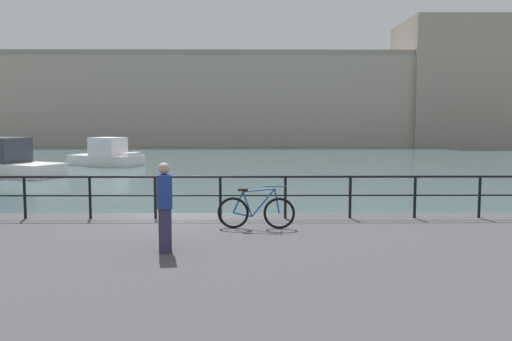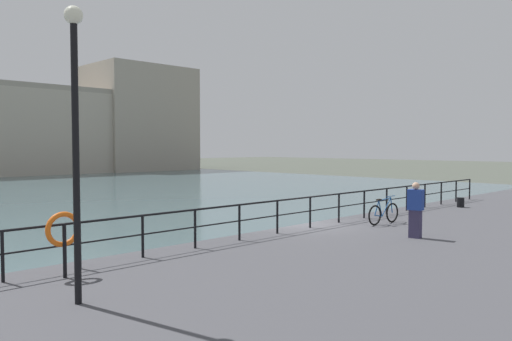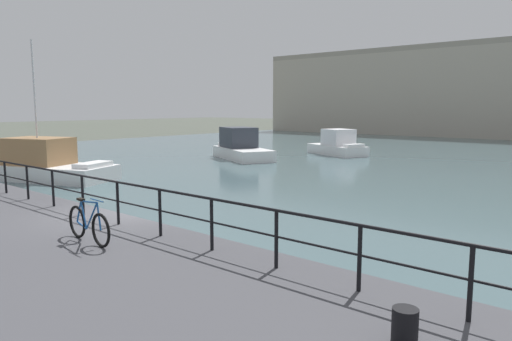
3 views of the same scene
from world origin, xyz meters
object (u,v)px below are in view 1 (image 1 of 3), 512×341
object	(u,v)px
harbor_building	(292,98)
parked_bicycle	(256,212)
moored_harbor_tender	(9,161)
moored_cabin_cruiser	(107,155)
standing_person	(165,206)

from	to	relation	value
harbor_building	parked_bicycle	world-z (taller)	harbor_building
harbor_building	moored_harbor_tender	distance (m)	46.83
moored_harbor_tender	moored_cabin_cruiser	bearing A→B (deg)	-93.74
moored_cabin_cruiser	moored_harbor_tender	distance (m)	8.45
harbor_building	standing_person	bearing A→B (deg)	-96.22
moored_cabin_cruiser	parked_bicycle	distance (m)	30.95
moored_cabin_cruiser	moored_harbor_tender	world-z (taller)	moored_harbor_tender
harbor_building	parked_bicycle	bearing A→B (deg)	-94.88
moored_cabin_cruiser	parked_bicycle	bearing A→B (deg)	-45.98
harbor_building	parked_bicycle	distance (m)	63.68
parked_bicycle	moored_cabin_cruiser	bearing A→B (deg)	114.57
moored_cabin_cruiser	standing_person	size ratio (longest dim) A/B	3.49
moored_cabin_cruiser	moored_harbor_tender	xyz separation A→B (m)	(-4.15, -7.36, 0.11)
moored_harbor_tender	harbor_building	bearing A→B (deg)	-90.58
harbor_building	moored_harbor_tender	world-z (taller)	harbor_building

